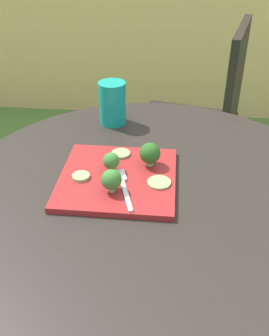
{
  "coord_description": "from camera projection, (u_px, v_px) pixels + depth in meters",
  "views": [
    {
      "loc": [
        0.03,
        -0.73,
        1.26
      ],
      "look_at": [
        -0.04,
        0.0,
        0.78
      ],
      "focal_mm": 41.83,
      "sensor_mm": 36.0,
      "label": 1
    }
  ],
  "objects": [
    {
      "name": "cucumber_slice_1",
      "position": [
        121.0,
        154.0,
        0.98
      ],
      "size": [
        0.05,
        0.05,
        0.01
      ],
      "primitive_type": "cylinder",
      "color": "#8EB766",
      "rests_on": "salad_plate"
    },
    {
      "name": "cucumber_slice_2",
      "position": [
        159.0,
        182.0,
        0.87
      ],
      "size": [
        0.05,
        0.05,
        0.01
      ],
      "primitive_type": "cylinder",
      "color": "#8EB766",
      "rests_on": "salad_plate"
    },
    {
      "name": "cucumber_slice_0",
      "position": [
        81.0,
        176.0,
        0.89
      ],
      "size": [
        0.04,
        0.04,
        0.01
      ],
      "primitive_type": "cylinder",
      "color": "#8EB766",
      "rests_on": "salad_plate"
    },
    {
      "name": "patio_chair",
      "position": [
        205.0,
        112.0,
        1.71
      ],
      "size": [
        0.53,
        0.53,
        0.9
      ],
      "color": "black",
      "rests_on": "ground_plane"
    },
    {
      "name": "broccoli_floret_2",
      "position": [
        150.0,
        153.0,
        0.92
      ],
      "size": [
        0.05,
        0.05,
        0.06
      ],
      "color": "#99B770",
      "rests_on": "salad_plate"
    },
    {
      "name": "broccoli_floret_1",
      "position": [
        111.0,
        180.0,
        0.84
      ],
      "size": [
        0.05,
        0.05,
        0.05
      ],
      "color": "#99B770",
      "rests_on": "salad_plate"
    },
    {
      "name": "patio_table",
      "position": [
        149.0,
        264.0,
        1.04
      ],
      "size": [
        0.92,
        0.92,
        0.74
      ],
      "color": "#28231E",
      "rests_on": "ground_plane"
    },
    {
      "name": "bamboo_fence",
      "position": [
        171.0,
        0.0,
        2.51
      ],
      "size": [
        8.0,
        0.08,
        1.57
      ],
      "primitive_type": "cube",
      "color": "tan",
      "rests_on": "ground_plane"
    },
    {
      "name": "drinking_glass",
      "position": [
        113.0,
        105.0,
        1.13
      ],
      "size": [
        0.08,
        0.08,
        0.12
      ],
      "color": "#149989",
      "rests_on": "patio_table"
    },
    {
      "name": "salad_plate",
      "position": [
        118.0,
        178.0,
        0.9
      ],
      "size": [
        0.27,
        0.27,
        0.01
      ],
      "primitive_type": "cube",
      "color": "maroon",
      "rests_on": "patio_table"
    },
    {
      "name": "broccoli_floret_0",
      "position": [
        111.0,
        161.0,
        0.9
      ],
      "size": [
        0.04,
        0.04,
        0.05
      ],
      "color": "#99B770",
      "rests_on": "salad_plate"
    },
    {
      "name": "fork",
      "position": [
        123.0,
        185.0,
        0.87
      ],
      "size": [
        0.06,
        0.15,
        0.0
      ],
      "color": "silver",
      "rests_on": "salad_plate"
    }
  ]
}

